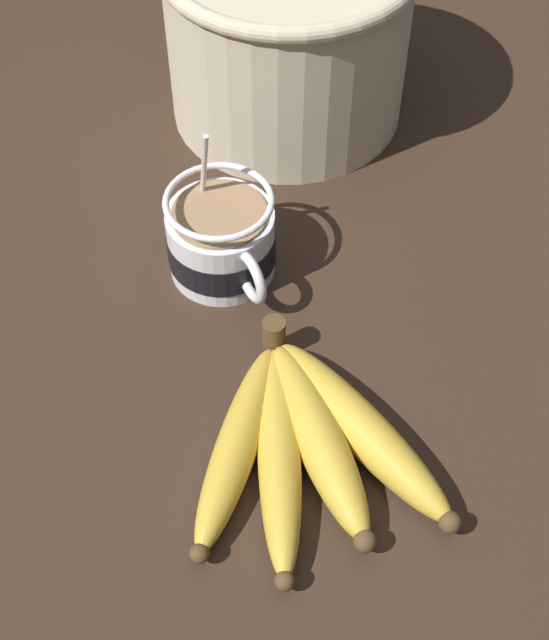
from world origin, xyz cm
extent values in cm
cube|color=#332319|center=(0.00, 0.00, 1.38)|extent=(138.24, 138.24, 2.75)
cylinder|color=silver|center=(-9.61, -1.16, 6.17)|extent=(9.73, 9.73, 6.84)
cylinder|color=black|center=(-9.61, -1.16, 5.74)|extent=(9.93, 9.93, 2.98)
torus|color=silver|center=(-3.92, -1.16, 7.01)|extent=(4.99, 0.90, 4.99)
cylinder|color=#997551|center=(-9.61, -1.16, 9.69)|extent=(8.53, 8.53, 0.40)
torus|color=silver|center=(-9.61, -1.16, 11.27)|extent=(9.73, 9.73, 0.60)
cylinder|color=silver|center=(-12.73, -1.16, 10.70)|extent=(3.33, 0.50, 13.00)
ellipsoid|color=silver|center=(-11.31, -1.16, 4.25)|extent=(3.00, 2.00, 0.80)
cylinder|color=#4C381E|center=(1.37, -1.75, 5.41)|extent=(2.00, 2.00, 3.00)
ellipsoid|color=gold|center=(8.83, -9.05, 4.41)|extent=(15.83, 15.58, 3.32)
sphere|color=#4C381E|center=(15.59, -15.66, 4.41)|extent=(1.49, 1.49, 1.49)
ellipsoid|color=gold|center=(11.29, -6.74, 4.42)|extent=(19.57, 12.08, 3.34)
sphere|color=#4C381E|center=(20.33, -11.29, 4.42)|extent=(1.50, 1.50, 1.50)
ellipsoid|color=gold|center=(11.47, -3.36, 4.68)|extent=(18.85, 6.72, 3.86)
sphere|color=#4C381E|center=(20.60, -4.81, 4.68)|extent=(1.74, 1.74, 1.74)
ellipsoid|color=gold|center=(12.35, -0.08, 4.67)|extent=(20.57, 6.82, 3.84)
sphere|color=#4C381E|center=(22.35, 1.43, 4.67)|extent=(1.73, 1.73, 1.73)
cylinder|color=beige|center=(-27.21, 15.55, 11.38)|extent=(24.65, 24.65, 17.25)
camera|label=1|loc=(41.50, -23.73, 64.79)|focal=50.00mm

